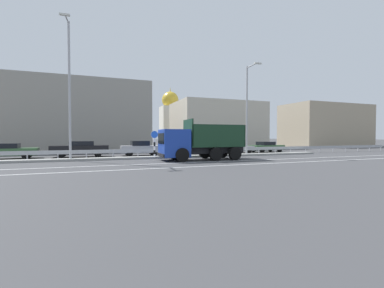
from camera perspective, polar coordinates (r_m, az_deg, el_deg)
The scene contains 19 objects.
ground_plane at distance 21.09m, azimuth -5.12°, elevation -3.48°, with size 320.00×320.00×0.00m, color #424244.
lane_strip_0 at distance 19.30m, azimuth 4.41°, elevation -3.94°, with size 59.84×0.16×0.01m, color silver.
lane_strip_1 at distance 17.07m, azimuth 7.97°, elevation -4.69°, with size 59.84×0.16×0.01m, color silver.
median_island at distance 22.66m, azimuth -6.22°, elevation -2.89°, with size 32.91×1.10×0.18m, color gray.
median_guardrail at distance 23.64m, azimuth -6.85°, elevation -1.54°, with size 59.84×0.09×0.78m.
dump_truck at distance 20.55m, azimuth -0.00°, elevation -0.12°, with size 6.98×2.77×3.25m.
median_road_sign at distance 22.40m, azimuth -8.33°, elevation -0.04°, with size 0.66×0.16×2.39m.
street_lamp_1 at distance 22.35m, azimuth -25.63°, elevation 11.66°, with size 0.71×1.83×10.76m.
street_lamp_2 at distance 26.16m, azimuth 12.26°, elevation 8.23°, with size 0.71×2.14×8.84m.
parked_car_2 at distance 26.56m, azimuth -35.77°, elevation -1.24°, with size 4.59×2.22×1.32m.
parked_car_3 at distance 25.65m, azimuth -23.53°, elevation -0.99°, with size 4.88×1.92×1.46m.
parked_car_4 at distance 25.81m, azimuth -11.28°, elevation -0.90°, with size 3.95×2.02×1.46m.
parked_car_5 at distance 27.32m, azimuth 0.48°, elevation -0.94°, with size 4.32×1.85×1.22m.
parked_car_6 at distance 29.35m, azimuth 9.66°, elevation -0.74°, with size 3.85×1.86×1.31m.
parked_car_7 at distance 32.39m, azimuth 16.17°, elevation -0.56°, with size 4.40×2.06×1.27m.
background_building_0 at distance 40.80m, azimuth -26.34°, elevation 5.48°, with size 22.54×11.84×9.43m, color gray.
background_building_1 at distance 42.09m, azimuth 5.63°, elevation 4.09°, with size 13.62×9.16×7.33m, color beige.
background_building_2 at distance 55.44m, azimuth 27.52°, elevation 3.60°, with size 16.06×8.16×7.87m, color tan.
church_tower at distance 50.24m, azimuth -4.85°, elevation 5.40°, with size 3.60×3.60×11.48m.
Camera 1 is at (-5.56, -20.25, 1.89)m, focal length 24.00 mm.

